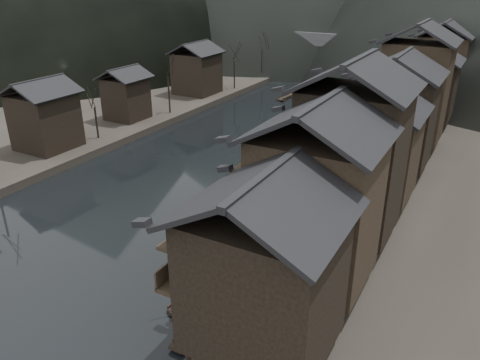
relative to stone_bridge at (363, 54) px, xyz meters
The scene contains 12 objects.
water 72.18m from the stone_bridge, 90.00° to the right, with size 300.00×300.00×0.00m, color black.
left_bank 47.64m from the stone_bridge, 137.56° to the right, with size 40.00×200.00×1.20m, color #2D2823.
stilt_houses 55.56m from the stone_bridge, 71.84° to the right, with size 9.00×67.60×15.78m.
left_houses 55.79m from the stone_bridge, 111.56° to the right, with size 8.10×53.20×8.73m.
bare_trees 47.16m from the stone_bridge, 111.14° to the right, with size 3.85×72.77×7.70m.
moored_sampans 54.93m from the stone_bridge, 77.18° to the right, with size 3.23×54.48×0.47m.
midriver_boats 29.85m from the stone_bridge, 96.97° to the right, with size 8.70×17.82×0.44m.
stone_bridge is the anchor object (origin of this frame).
hero_sampan 77.19m from the stone_bridge, 82.36° to the right, with size 1.22×4.71×0.43m.
cargo_heap 76.94m from the stone_bridge, 82.35° to the right, with size 1.03×1.35×0.62m, color black.
boatman 78.76m from the stone_bridge, 82.45° to the right, with size 0.56×0.37×1.53m, color slate.
bamboo_pole 78.70m from the stone_bridge, 82.30° to the right, with size 0.06×0.06×4.59m, color #8C7A51.
Camera 1 is at (25.66, -25.34, 20.35)m, focal length 35.00 mm.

